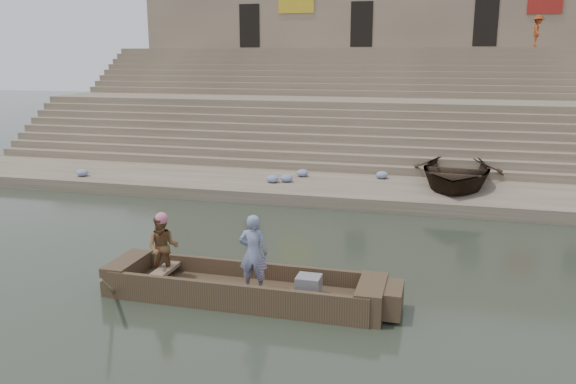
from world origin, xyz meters
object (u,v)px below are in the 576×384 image
at_px(main_rowboat, 243,294).
at_px(rowing_man, 163,247).
at_px(television, 308,286).
at_px(standing_man, 253,253).
at_px(beached_rowboat, 455,171).
at_px(pedestrian, 538,31).

relative_size(main_rowboat, rowing_man, 3.69).
xyz_separation_m(rowing_man, television, (3.09, -0.09, -0.48)).
height_order(standing_man, television, standing_man).
bearing_deg(beached_rowboat, standing_man, -107.20).
relative_size(standing_man, beached_rowboat, 0.32).
bearing_deg(standing_man, main_rowboat, -17.06).
distance_m(standing_man, beached_rowboat, 10.80).
height_order(standing_man, rowing_man, standing_man).
bearing_deg(rowing_man, standing_man, -19.38).
relative_size(rowing_man, pedestrian, 0.84).
relative_size(main_rowboat, standing_man, 3.20).
bearing_deg(standing_man, rowing_man, -8.94).
xyz_separation_m(rowing_man, beached_rowboat, (5.95, 9.91, 0.00)).
xyz_separation_m(main_rowboat, standing_man, (0.25, -0.05, 0.89)).
distance_m(standing_man, rowing_man, 2.01).
bearing_deg(beached_rowboat, main_rowboat, -108.54).
bearing_deg(standing_man, beached_rowboat, -116.10).
bearing_deg(pedestrian, rowing_man, 163.26).
height_order(rowing_man, television, rowing_man).
xyz_separation_m(beached_rowboat, pedestrian, (3.96, 12.86, 5.10)).
distance_m(rowing_man, beached_rowboat, 11.56).
bearing_deg(pedestrian, standing_man, 167.75).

